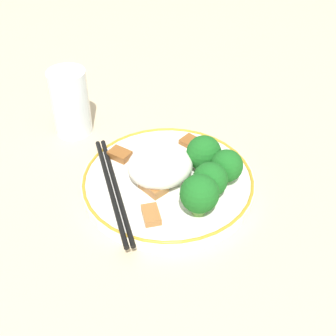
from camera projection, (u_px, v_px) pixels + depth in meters
name	position (u px, v px, depth m)	size (l,w,h in m)	color
ground_plane	(168.00, 187.00, 0.70)	(3.00, 3.00, 0.00)	#C6B28E
plate	(168.00, 182.00, 0.69)	(0.25, 0.25, 0.02)	white
rice_mound	(160.00, 165.00, 0.67)	(0.10, 0.09, 0.05)	white
broccoli_back_left	(197.00, 195.00, 0.61)	(0.05, 0.05, 0.06)	#72AD4C
broccoli_back_center	(210.00, 180.00, 0.64)	(0.05, 0.05, 0.06)	#72AD4C
broccoli_back_right	(227.00, 166.00, 0.66)	(0.05, 0.05, 0.05)	#72AD4C
broccoli_mid_left	(204.00, 153.00, 0.68)	(0.05, 0.05, 0.06)	#72AD4C
meat_near_front	(151.00, 158.00, 0.71)	(0.03, 0.04, 0.01)	brown
meat_near_left	(120.00, 154.00, 0.72)	(0.04, 0.04, 0.01)	brown
meat_near_right	(153.00, 186.00, 0.66)	(0.03, 0.04, 0.01)	#9E6633
meat_near_back	(190.00, 141.00, 0.75)	(0.03, 0.03, 0.01)	brown
meat_on_rice_edge	(151.00, 215.00, 0.62)	(0.03, 0.04, 0.01)	#9E6633
chopsticks	(113.00, 188.00, 0.66)	(0.07, 0.22, 0.01)	black
drinking_glass	(70.00, 103.00, 0.77)	(0.06, 0.06, 0.11)	silver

